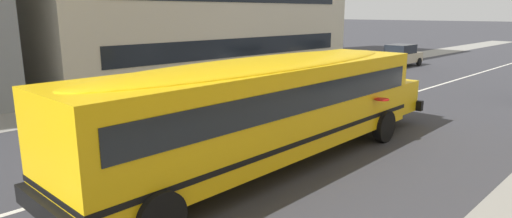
% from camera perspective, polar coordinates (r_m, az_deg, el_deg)
% --- Properties ---
extents(ground_plane, '(400.00, 400.00, 0.00)m').
position_cam_1_polar(ground_plane, '(12.54, -6.20, -5.93)').
color(ground_plane, '#38383D').
extents(sidewalk_far, '(120.00, 3.00, 0.01)m').
position_cam_1_polar(sidewalk_far, '(19.40, -21.86, -0.04)').
color(sidewalk_far, gray).
rests_on(sidewalk_far, ground_plane).
extents(lane_centreline, '(110.00, 0.16, 0.01)m').
position_cam_1_polar(lane_centreline, '(12.54, -6.20, -5.92)').
color(lane_centreline, silver).
rests_on(lane_centreline, ground_plane).
extents(school_bus, '(12.95, 3.07, 2.88)m').
position_cam_1_polar(school_bus, '(11.21, 2.21, 0.96)').
color(school_bus, yellow).
rests_on(school_bus, ground_plane).
extents(parked_car_beige_by_entrance, '(3.90, 1.88, 1.64)m').
position_cam_1_polar(parked_car_beige_by_entrance, '(34.10, 18.75, 6.81)').
color(parked_car_beige_by_entrance, '#C1B28E').
rests_on(parked_car_beige_by_entrance, ground_plane).
extents(parked_car_silver_past_driveway, '(3.92, 1.92, 1.64)m').
position_cam_1_polar(parked_car_silver_past_driveway, '(27.00, 11.35, 5.83)').
color(parked_car_silver_past_driveway, '#B7BABF').
rests_on(parked_car_silver_past_driveway, ground_plane).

